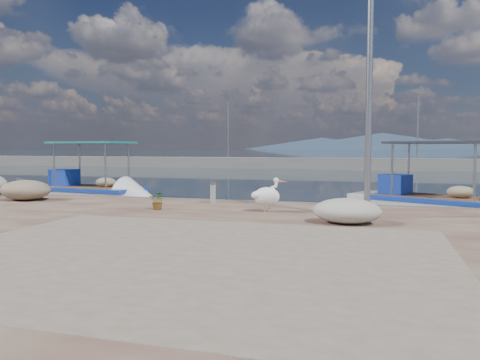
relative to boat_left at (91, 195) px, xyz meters
name	(u,v)px	position (x,y,z in m)	size (l,w,h in m)	color
ground	(195,245)	(7.85, -7.40, -0.24)	(1400.00, 1400.00, 0.00)	#162635
quay	(2,327)	(7.85, -13.40, 0.01)	(44.00, 22.00, 0.50)	#522B23
quay_patch	(184,254)	(8.85, -10.40, 0.27)	(9.00, 7.00, 0.01)	gray
breakwater	(336,164)	(7.85, 32.60, 0.37)	(120.00, 2.20, 7.50)	gray
mountains	(378,142)	(12.24, 642.60, 9.27)	(370.00, 280.00, 22.00)	#28384C
boat_left	(91,195)	(0.00, 0.00, 0.00)	(6.46, 2.80, 3.01)	white
boat_right	(436,207)	(14.00, -0.11, 0.00)	(6.45, 4.41, 2.97)	white
pelican	(267,196)	(9.03, -4.88, 0.72)	(1.02, 0.67, 0.97)	tan
lamp_post	(369,89)	(11.76, -5.29, 3.56)	(0.44, 0.96, 7.00)	gray
bollard_near	(213,192)	(6.88, -3.41, 0.65)	(0.23, 0.23, 0.70)	gray
bollard_far	(20,186)	(-1.10, -3.01, 0.62)	(0.22, 0.22, 0.66)	gray
potted_plant	(158,201)	(5.84, -5.30, 0.53)	(0.47, 0.41, 0.53)	#33722D
net_pile_b	(26,190)	(0.30, -4.30, 0.61)	(1.79, 1.39, 0.70)	tan
net_pile_d	(347,211)	(11.31, -6.26, 0.57)	(1.62, 1.21, 0.61)	#B8B5AA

